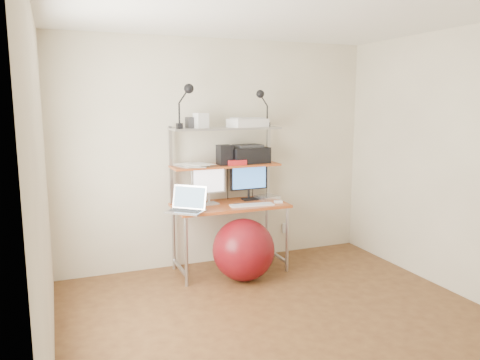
{
  "coord_description": "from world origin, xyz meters",
  "views": [
    {
      "loc": [
        -1.71,
        -3.14,
        1.82
      ],
      "look_at": [
        0.0,
        1.15,
        1.05
      ],
      "focal_mm": 35.0,
      "sensor_mm": 36.0,
      "label": 1
    }
  ],
  "objects_px": {
    "printer": "(248,154)",
    "exercise_ball": "(243,250)",
    "monitor_silver": "(209,183)",
    "laptop": "(188,206)",
    "monitor_black": "(249,180)"
  },
  "relations": [
    {
      "from": "monitor_silver",
      "to": "printer",
      "type": "distance_m",
      "value": 0.56
    },
    {
      "from": "printer",
      "to": "exercise_ball",
      "type": "xyz_separation_m",
      "value": [
        -0.24,
        -0.47,
        -0.93
      ]
    },
    {
      "from": "printer",
      "to": "exercise_ball",
      "type": "distance_m",
      "value": 1.07
    },
    {
      "from": "monitor_silver",
      "to": "monitor_black",
      "type": "distance_m",
      "value": 0.49
    },
    {
      "from": "monitor_black",
      "to": "laptop",
      "type": "relative_size",
      "value": 0.97
    },
    {
      "from": "printer",
      "to": "laptop",
      "type": "bearing_deg",
      "value": -164.39
    },
    {
      "from": "monitor_silver",
      "to": "laptop",
      "type": "bearing_deg",
      "value": -149.85
    },
    {
      "from": "monitor_silver",
      "to": "monitor_black",
      "type": "relative_size",
      "value": 0.98
    },
    {
      "from": "monitor_black",
      "to": "exercise_ball",
      "type": "height_order",
      "value": "monitor_black"
    },
    {
      "from": "monitor_silver",
      "to": "monitor_black",
      "type": "height_order",
      "value": "monitor_black"
    },
    {
      "from": "monitor_silver",
      "to": "exercise_ball",
      "type": "distance_m",
      "value": 0.8
    },
    {
      "from": "laptop",
      "to": "printer",
      "type": "xyz_separation_m",
      "value": [
        0.79,
        0.32,
        0.45
      ]
    },
    {
      "from": "monitor_silver",
      "to": "laptop",
      "type": "xyz_separation_m",
      "value": [
        -0.3,
        -0.24,
        -0.18
      ]
    },
    {
      "from": "monitor_black",
      "to": "exercise_ball",
      "type": "xyz_separation_m",
      "value": [
        -0.25,
        -0.45,
        -0.64
      ]
    },
    {
      "from": "laptop",
      "to": "printer",
      "type": "relative_size",
      "value": 1.01
    }
  ]
}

